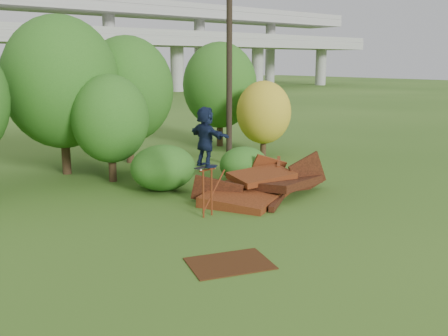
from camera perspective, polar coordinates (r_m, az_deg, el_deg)
ground at (r=15.56m, az=6.98°, el=-6.59°), size 240.00×240.00×0.00m
scrap_pile at (r=18.79m, az=4.25°, el=-2.21°), size 5.75×3.90×1.78m
grind_rail at (r=16.12m, az=-1.90°, el=-2.38°), size 0.67×0.14×1.59m
skateboard at (r=15.91m, az=-2.09°, el=0.13°), size 0.87×0.32×0.09m
skater at (r=15.74m, az=-2.12°, el=3.59°), size 0.60×1.78×1.91m
flat_plate at (r=12.70m, az=0.64°, el=-10.84°), size 2.37×2.01×0.03m
tree_1 at (r=23.02m, az=-18.11°, el=9.28°), size 4.98×4.98×6.93m
tree_2 at (r=21.12m, az=-12.88°, el=5.49°), size 3.17×3.17×4.47m
tree_3 at (r=24.95m, az=-10.97°, el=8.81°), size 4.46×4.46×6.19m
tree_4 at (r=26.48m, az=4.56°, el=6.34°), size 2.88×2.88×3.98m
tree_5 at (r=29.47m, az=-0.49°, el=9.43°), size 4.32×4.32×6.07m
shrub_left at (r=19.60m, az=-6.97°, el=0.04°), size 2.58×2.38×1.79m
shrub_right at (r=20.86m, az=2.27°, el=0.43°), size 2.09×1.92×1.48m
utility_pole at (r=24.00m, az=0.61°, el=13.31°), size 1.40×0.28×10.78m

